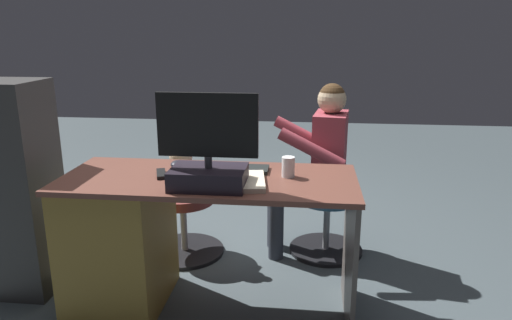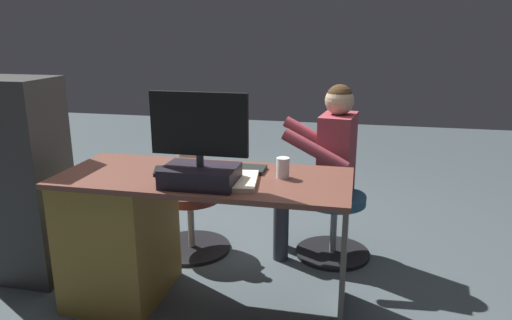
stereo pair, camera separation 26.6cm
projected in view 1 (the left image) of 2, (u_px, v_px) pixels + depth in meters
name	position (u px, v px, depth m)	size (l,w,h in m)	color
ground_plane	(224.00, 273.00, 2.96)	(10.00, 10.00, 0.00)	#424D51
desk	(138.00, 236.00, 2.54)	(1.50, 0.62, 0.74)	brown
monitor	(208.00, 161.00, 2.23)	(0.47, 0.24, 0.45)	black
keyboard	(229.00, 169.00, 2.52)	(0.42, 0.14, 0.02)	black
computer_mouse	(177.00, 164.00, 2.58)	(0.06, 0.10, 0.04)	black
cup	(288.00, 167.00, 2.40)	(0.07, 0.07, 0.10)	white
tv_remote	(161.00, 174.00, 2.43)	(0.04, 0.15, 0.02)	black
notebook_binder	(242.00, 181.00, 2.30)	(0.22, 0.30, 0.02)	beige
office_chair_teddy	(184.00, 219.00, 3.17)	(0.53, 0.53, 0.43)	black
teddy_bear	(182.00, 171.00, 3.09)	(0.23, 0.23, 0.33)	#D4B28E
visitor_chair	(327.00, 217.00, 3.19)	(0.49, 0.49, 0.43)	black
person	(318.00, 158.00, 3.07)	(0.53, 0.52, 1.14)	#983843
equipment_rack	(12.00, 189.00, 2.65)	(0.44, 0.36, 1.21)	#353432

